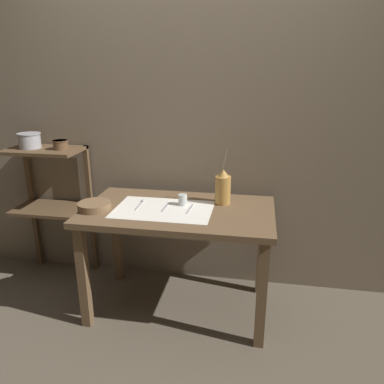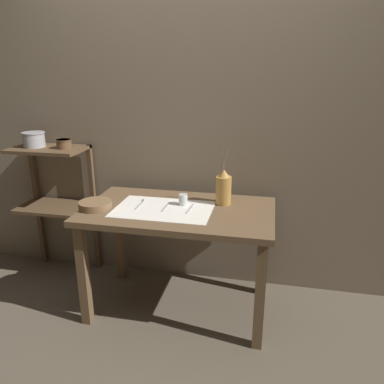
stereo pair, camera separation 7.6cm
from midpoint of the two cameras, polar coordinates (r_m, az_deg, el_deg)
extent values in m
plane|color=brown|center=(2.80, -2.74, -17.00)|extent=(12.00, 12.00, 0.00)
cube|color=#7A6B56|center=(2.76, -0.98, 9.70)|extent=(7.00, 0.06, 2.40)
cube|color=brown|center=(2.45, -3.00, -3.00)|extent=(1.24, 0.71, 0.04)
cube|color=brown|center=(2.54, -17.06, -12.33)|extent=(0.06, 0.06, 0.71)
cube|color=brown|center=(2.30, 9.60, -15.23)|extent=(0.06, 0.06, 0.71)
cube|color=brown|center=(3.01, -12.08, -6.85)|extent=(0.06, 0.06, 0.71)
cube|color=brown|center=(2.81, 9.80, -8.61)|extent=(0.06, 0.06, 0.71)
cube|color=brown|center=(2.99, -22.34, 5.91)|extent=(0.55, 0.33, 0.02)
cube|color=brown|center=(3.11, -21.31, -2.42)|extent=(0.55, 0.33, 0.02)
cube|color=brown|center=(3.38, -23.66, -2.05)|extent=(0.04, 0.04, 1.05)
cube|color=brown|center=(3.13, -15.81, -2.73)|extent=(0.04, 0.04, 1.05)
cube|color=white|center=(2.43, -5.28, -2.65)|extent=(0.63, 0.42, 0.00)
cylinder|color=#B7843D|center=(2.50, 3.86, 0.29)|extent=(0.10, 0.10, 0.19)
cone|color=#B7843D|center=(2.47, 3.91, 2.91)|extent=(0.08, 0.08, 0.05)
cylinder|color=#847056|center=(2.45, 3.63, 5.00)|extent=(0.02, 0.02, 0.13)
cylinder|color=#847056|center=(2.45, 3.62, 4.91)|extent=(0.02, 0.03, 0.12)
cylinder|color=#847056|center=(2.44, 4.17, 5.04)|extent=(0.03, 0.02, 0.14)
cylinder|color=brown|center=(2.51, -15.49, -2.06)|extent=(0.21, 0.21, 0.05)
cylinder|color=silver|center=(2.48, -2.30, -1.19)|extent=(0.06, 0.06, 0.07)
cube|color=#A8A8AD|center=(2.50, -8.93, -2.08)|extent=(0.01, 0.17, 0.00)
sphere|color=#A8A8AD|center=(2.58, -8.33, -1.36)|extent=(0.02, 0.02, 0.02)
cube|color=#A8A8AD|center=(2.46, -4.94, -2.30)|extent=(0.02, 0.17, 0.00)
cube|color=#A8A8AD|center=(2.42, -1.20, -2.56)|extent=(0.02, 0.17, 0.00)
cylinder|color=#A8A8AD|center=(3.03, -24.18, 7.15)|extent=(0.16, 0.16, 0.11)
cylinder|color=#A8A8AD|center=(3.02, -24.31, 8.11)|extent=(0.17, 0.17, 0.01)
cylinder|color=brown|center=(2.91, -20.13, 6.77)|extent=(0.11, 0.11, 0.07)
cylinder|color=brown|center=(2.90, -20.19, 7.34)|extent=(0.11, 0.11, 0.01)
camera|label=1|loc=(0.04, -90.91, -0.30)|focal=35.00mm
camera|label=2|loc=(0.04, 89.09, 0.30)|focal=35.00mm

